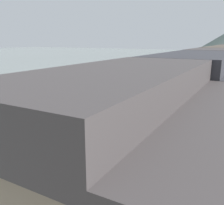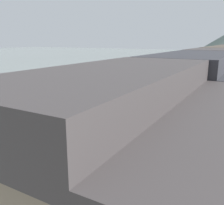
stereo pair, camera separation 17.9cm
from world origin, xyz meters
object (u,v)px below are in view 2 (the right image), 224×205
object	(u,v)px
boat_moored_third	(147,115)
house_waterfront_tall	(208,89)
boat_moored_far	(196,87)
house_waterfront_second	(189,113)
house_waterfront_nearest	(115,184)
house_waterfront_narrow	(218,79)
boat_moored_second	(57,164)

from	to	relation	value
boat_moored_third	house_waterfront_tall	distance (m)	7.36
boat_moored_far	house_waterfront_second	world-z (taller)	house_waterfront_second
house_waterfront_tall	boat_moored_third	bearing A→B (deg)	158.57
house_waterfront_nearest	house_waterfront_narrow	xyz separation A→B (m)	(-0.11, 21.38, 0.00)
boat_moored_far	house_waterfront_nearest	bearing A→B (deg)	-82.21
boat_moored_third	boat_moored_far	size ratio (longest dim) A/B	0.96
boat_moored_far	house_waterfront_tall	distance (m)	21.79
boat_moored_second	house_waterfront_second	world-z (taller)	house_waterfront_second
boat_moored_far	boat_moored_second	bearing A→B (deg)	-93.36
house_waterfront_nearest	house_waterfront_tall	xyz separation A→B (m)	(-0.05, 15.13, 0.01)
boat_moored_second	boat_moored_third	size ratio (longest dim) A/B	1.13
boat_moored_far	house_waterfront_narrow	size ratio (longest dim) A/B	0.52
house_waterfront_second	house_waterfront_narrow	bearing A→B (deg)	91.24
boat_moored_third	boat_moored_far	xyz separation A→B (m)	(1.06, 18.59, 0.00)
boat_moored_second	boat_moored_far	xyz separation A→B (m)	(1.83, 31.18, -0.15)
boat_moored_second	house_waterfront_tall	size ratio (longest dim) A/B	0.66
boat_moored_third	house_waterfront_nearest	world-z (taller)	house_waterfront_nearest
house_waterfront_nearest	boat_moored_far	bearing A→B (deg)	97.79
boat_moored_far	house_waterfront_nearest	size ratio (longest dim) A/B	0.51
boat_moored_third	house_waterfront_nearest	bearing A→B (deg)	-71.06
house_waterfront_nearest	house_waterfront_tall	bearing A→B (deg)	90.18
boat_moored_second	boat_moored_third	world-z (taller)	boat_moored_second
boat_moored_far	house_waterfront_nearest	xyz separation A→B (m)	(4.93, -36.05, 3.64)
boat_moored_far	boat_moored_third	bearing A→B (deg)	-93.28
house_waterfront_nearest	boat_moored_third	bearing A→B (deg)	108.94
house_waterfront_tall	house_waterfront_second	bearing A→B (deg)	-88.15
house_waterfront_tall	house_waterfront_narrow	world-z (taller)	same
boat_moored_third	house_waterfront_tall	xyz separation A→B (m)	(5.95, -2.33, 3.65)
boat_moored_second	house_waterfront_tall	xyz separation A→B (m)	(6.71, 10.25, 3.50)
boat_moored_far	house_waterfront_tall	bearing A→B (deg)	-76.87
house_waterfront_second	house_waterfront_tall	xyz separation A→B (m)	(-0.24, 7.32, 0.02)
boat_moored_far	house_waterfront_tall	world-z (taller)	house_waterfront_tall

